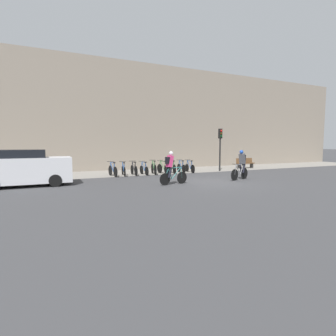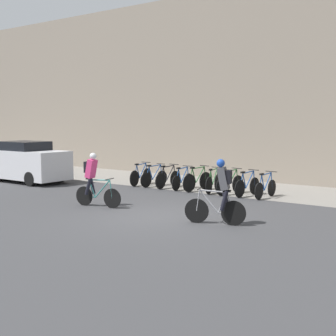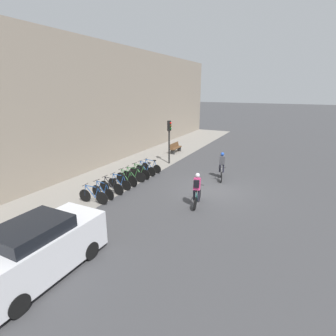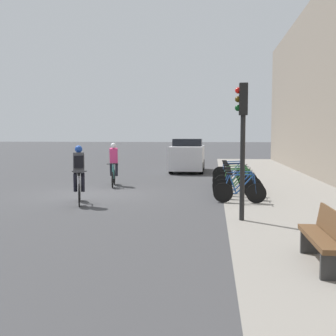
% 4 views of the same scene
% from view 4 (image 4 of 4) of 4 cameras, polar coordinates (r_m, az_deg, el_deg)
% --- Properties ---
extents(ground, '(200.00, 200.00, 0.00)m').
position_cam_4_polar(ground, '(14.99, -10.09, -3.57)').
color(ground, '#3D3D3F').
extents(kerb_strip, '(44.00, 4.50, 0.01)m').
position_cam_4_polar(kerb_strip, '(14.62, 16.29, -3.87)').
color(kerb_strip, gray).
rests_on(kerb_strip, ground).
extents(cyclist_pink, '(1.71, 0.54, 1.76)m').
position_cam_4_polar(cyclist_pink, '(17.37, -7.38, 0.71)').
color(cyclist_pink, black).
rests_on(cyclist_pink, ground).
extents(cyclist_grey, '(1.63, 0.63, 1.78)m').
position_cam_4_polar(cyclist_grey, '(12.82, -11.96, -0.72)').
color(cyclist_grey, black).
rests_on(cyclist_grey, ground).
extents(parked_bike_0, '(0.46, 1.69, 0.97)m').
position_cam_4_polar(parked_bike_0, '(18.91, 8.60, -0.63)').
color(parked_bike_0, black).
rests_on(parked_bike_0, ground).
extents(parked_bike_1, '(0.46, 1.61, 0.95)m').
position_cam_4_polar(parked_bike_1, '(18.19, 8.69, -0.89)').
color(parked_bike_1, black).
rests_on(parked_bike_1, ground).
extents(parked_bike_2, '(0.46, 1.67, 0.97)m').
position_cam_4_polar(parked_bike_2, '(17.46, 8.80, -1.09)').
color(parked_bike_2, black).
rests_on(parked_bike_2, ground).
extents(parked_bike_3, '(0.46, 1.57, 0.94)m').
position_cam_4_polar(parked_bike_3, '(16.74, 8.91, -1.40)').
color(parked_bike_3, black).
rests_on(parked_bike_3, ground).
extents(parked_bike_4, '(0.46, 1.69, 0.99)m').
position_cam_4_polar(parked_bike_4, '(16.01, 9.04, -1.53)').
color(parked_bike_4, black).
rests_on(parked_bike_4, ground).
extents(parked_bike_5, '(0.46, 1.62, 0.97)m').
position_cam_4_polar(parked_bike_5, '(15.29, 9.17, -1.89)').
color(parked_bike_5, black).
rests_on(parked_bike_5, ground).
extents(parked_bike_6, '(0.46, 1.69, 0.97)m').
position_cam_4_polar(parked_bike_6, '(14.57, 9.32, -2.19)').
color(parked_bike_6, black).
rests_on(parked_bike_6, ground).
extents(parked_bike_7, '(0.46, 1.66, 0.96)m').
position_cam_4_polar(parked_bike_7, '(13.84, 9.48, -2.59)').
color(parked_bike_7, black).
rests_on(parked_bike_7, ground).
extents(parked_bike_8, '(0.46, 1.62, 0.94)m').
position_cam_4_polar(parked_bike_8, '(13.12, 9.66, -3.04)').
color(parked_bike_8, black).
rests_on(parked_bike_8, ground).
extents(traffic_light_pole, '(0.26, 0.30, 3.33)m').
position_cam_4_polar(traffic_light_pole, '(10.36, 10.05, 5.68)').
color(traffic_light_pole, black).
rests_on(traffic_light_pole, ground).
extents(bench, '(1.75, 0.44, 0.89)m').
position_cam_4_polar(bench, '(7.27, 20.47, -8.72)').
color(bench, brown).
rests_on(bench, ground).
extents(parked_car, '(4.30, 1.84, 1.85)m').
position_cam_4_polar(parked_car, '(23.80, 2.68, 1.67)').
color(parked_car, silver).
rests_on(parked_car, ground).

